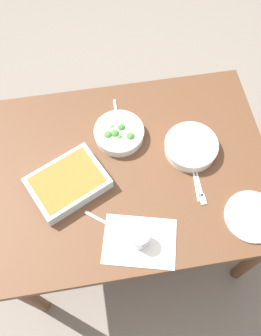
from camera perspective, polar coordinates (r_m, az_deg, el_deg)
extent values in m
plane|color=slate|center=(2.27, 0.00, -8.40)|extent=(6.00, 6.00, 0.00)
cube|color=brown|center=(1.60, 0.00, -0.32)|extent=(1.20, 0.90, 0.04)
cylinder|color=brown|center=(1.88, -15.26, -18.50)|extent=(0.06, 0.06, 0.70)
cylinder|color=brown|center=(1.95, 18.32, -13.08)|extent=(0.06, 0.06, 0.70)
cylinder|color=brown|center=(2.15, -16.09, 2.42)|extent=(0.06, 0.06, 0.70)
cylinder|color=brown|center=(2.21, 12.35, 6.43)|extent=(0.06, 0.06, 0.70)
cube|color=silver|center=(1.47, 1.40, -11.17)|extent=(0.32, 0.26, 0.00)
cylinder|color=white|center=(1.62, 9.24, 3.18)|extent=(0.22, 0.22, 0.05)
torus|color=white|center=(1.60, 9.37, 3.60)|extent=(0.23, 0.23, 0.01)
cylinder|color=olive|center=(1.62, 9.26, 3.23)|extent=(0.18, 0.18, 0.03)
sphere|color=silver|center=(1.61, 9.35, 3.70)|extent=(0.02, 0.02, 0.02)
sphere|color=olive|center=(1.58, 8.40, 1.89)|extent=(0.01, 0.01, 0.01)
sphere|color=#C66633|center=(1.61, 9.37, 3.83)|extent=(0.01, 0.01, 0.01)
sphere|color=silver|center=(1.58, 9.02, 2.14)|extent=(0.02, 0.02, 0.02)
cylinder|color=white|center=(1.64, -1.75, 5.31)|extent=(0.21, 0.21, 0.05)
torus|color=white|center=(1.62, -1.77, 5.70)|extent=(0.22, 0.22, 0.01)
cylinder|color=#8CB272|center=(1.64, -1.75, 5.36)|extent=(0.17, 0.17, 0.02)
sphere|color=#569E42|center=(1.64, -2.82, 6.31)|extent=(0.02, 0.02, 0.02)
sphere|color=#478C38|center=(1.61, -0.02, 4.85)|extent=(0.04, 0.04, 0.04)
sphere|color=#478C38|center=(1.61, -3.47, 5.06)|extent=(0.04, 0.04, 0.04)
sphere|color=#478C38|center=(1.61, -1.67, 4.73)|extent=(0.02, 0.02, 0.02)
sphere|color=#478C38|center=(1.61, -2.41, 5.28)|extent=(0.04, 0.04, 0.04)
sphere|color=#3D7A33|center=(1.63, -1.38, 6.17)|extent=(0.03, 0.03, 0.03)
cube|color=silver|center=(1.54, -9.55, -2.29)|extent=(0.37, 0.33, 0.06)
cube|color=gold|center=(1.53, -9.62, -2.11)|extent=(0.32, 0.29, 0.04)
cylinder|color=#B2BCC6|center=(1.43, 1.44, -10.74)|extent=(0.07, 0.07, 0.08)
cylinder|color=black|center=(1.44, 1.43, -10.88)|extent=(0.06, 0.06, 0.05)
cylinder|color=silver|center=(1.57, 18.10, -7.08)|extent=(0.22, 0.22, 0.01)
cube|color=silver|center=(1.57, 10.05, -2.71)|extent=(0.02, 0.14, 0.01)
ellipsoid|color=silver|center=(1.60, 9.60, 0.11)|extent=(0.03, 0.04, 0.01)
cube|color=silver|center=(1.73, -2.24, 8.54)|extent=(0.02, 0.14, 0.01)
ellipsoid|color=silver|center=(1.68, -1.91, 6.25)|extent=(0.03, 0.04, 0.01)
cube|color=silver|center=(1.50, -4.68, -7.94)|extent=(0.12, 0.10, 0.01)
ellipsoid|color=silver|center=(1.48, -1.83, -9.44)|extent=(0.05, 0.05, 0.01)
cube|color=silver|center=(1.58, 10.31, -1.94)|extent=(0.01, 0.14, 0.01)
cube|color=silver|center=(1.55, 11.02, -4.76)|extent=(0.02, 0.04, 0.01)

